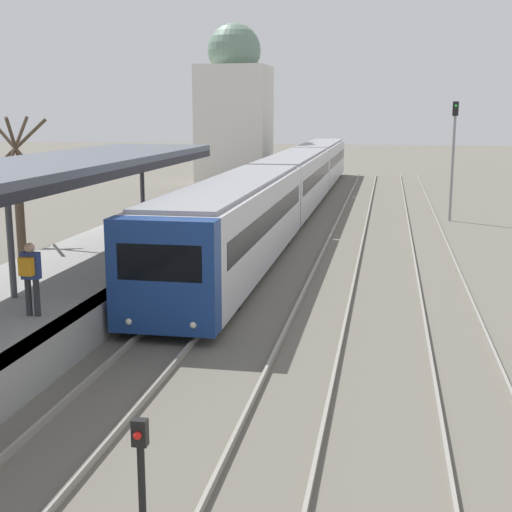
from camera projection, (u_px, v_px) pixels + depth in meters
name	position (u px, v px, depth m)	size (l,w,h in m)	color
platform_canopy	(7.00, 172.00, 16.93)	(4.00, 23.95, 3.21)	#4C515B
person_on_platform	(30.00, 273.00, 15.75)	(0.40, 0.40, 1.66)	#2D2D33
train_near	(294.00, 180.00, 39.79)	(2.66, 48.13, 3.14)	navy
signal_post_near	(141.00, 463.00, 9.24)	(0.20, 0.21, 1.60)	black
signal_mast_far	(453.00, 148.00, 35.64)	(0.28, 0.29, 5.97)	gray
distant_domed_building	(235.00, 109.00, 54.97)	(5.27, 5.27, 12.05)	silver
bare_tree_background	(19.00, 198.00, 25.08)	(2.44, 1.53, 5.31)	#4C3D2D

